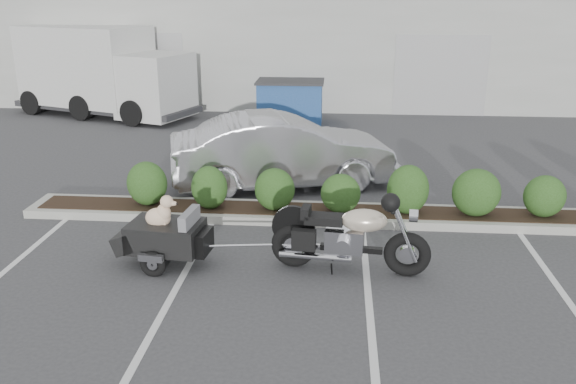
# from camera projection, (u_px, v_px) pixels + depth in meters

# --- Properties ---
(ground) EXTENTS (90.00, 90.00, 0.00)m
(ground) POSITION_uv_depth(u_px,v_px,m) (286.00, 269.00, 9.20)
(ground) COLOR #38383A
(ground) RESTS_ON ground
(planter_kerb) EXTENTS (12.00, 1.00, 0.15)m
(planter_kerb) POSITION_uv_depth(u_px,v_px,m) (351.00, 215.00, 11.17)
(planter_kerb) COLOR #9E9E93
(planter_kerb) RESTS_ON ground
(building) EXTENTS (26.00, 10.00, 4.00)m
(building) POSITION_uv_depth(u_px,v_px,m) (322.00, 40.00, 24.61)
(building) COLOR #9EA099
(building) RESTS_ON ground
(motorcycle) EXTENTS (2.38, 0.86, 1.37)m
(motorcycle) POSITION_uv_depth(u_px,v_px,m) (349.00, 237.00, 8.96)
(motorcycle) COLOR black
(motorcycle) RESTS_ON ground
(pet_trailer) EXTENTS (1.92, 1.08, 1.13)m
(pet_trailer) POSITION_uv_depth(u_px,v_px,m) (165.00, 235.00, 9.23)
(pet_trailer) COLOR black
(pet_trailer) RESTS_ON ground
(sedan) EXTENTS (4.93, 2.85, 1.53)m
(sedan) POSITION_uv_depth(u_px,v_px,m) (283.00, 152.00, 12.76)
(sedan) COLOR #B2B2BA
(sedan) RESTS_ON ground
(dumpster) EXTENTS (2.05, 1.41, 1.34)m
(dumpster) POSITION_uv_depth(u_px,v_px,m) (290.00, 102.00, 18.71)
(dumpster) COLOR navy
(dumpster) RESTS_ON ground
(delivery_truck) EXTENTS (6.52, 4.02, 2.85)m
(delivery_truck) POSITION_uv_depth(u_px,v_px,m) (103.00, 73.00, 19.78)
(delivery_truck) COLOR beige
(delivery_truck) RESTS_ON ground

